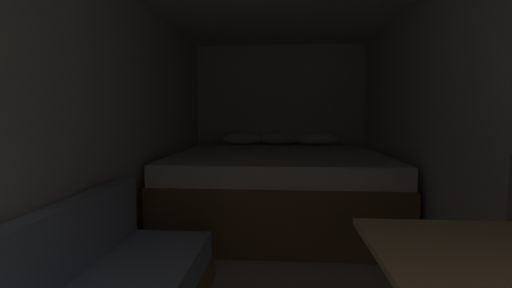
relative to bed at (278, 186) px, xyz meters
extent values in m
plane|color=#B2A893|center=(0.00, -1.40, -0.38)|extent=(6.95, 6.95, 0.00)
cube|color=silver|center=(0.00, 1.10, 0.66)|extent=(2.36, 0.05, 2.07)
cube|color=silver|center=(-1.16, -1.40, 0.66)|extent=(0.05, 4.95, 2.07)
cube|color=silver|center=(1.16, -1.40, 0.66)|extent=(0.05, 4.95, 2.07)
cube|color=brown|center=(0.00, -0.02, -0.10)|extent=(2.14, 2.09, 0.56)
cube|color=beige|center=(0.00, -0.02, 0.27)|extent=(2.10, 2.05, 0.18)
ellipsoid|color=white|center=(-0.48, 0.83, 0.45)|extent=(0.51, 0.30, 0.17)
ellipsoid|color=white|center=(0.48, 0.83, 0.45)|extent=(0.51, 0.30, 0.17)
ellipsoid|color=white|center=(0.00, 0.83, 0.45)|extent=(0.51, 0.30, 0.17)
cube|color=#99A3B7|center=(-1.05, -2.46, 0.14)|extent=(0.12, 2.19, 0.37)
cube|color=tan|center=(0.67, -2.61, 0.33)|extent=(0.69, 0.67, 0.02)
camera|label=1|loc=(0.04, -3.71, 0.77)|focal=24.60mm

